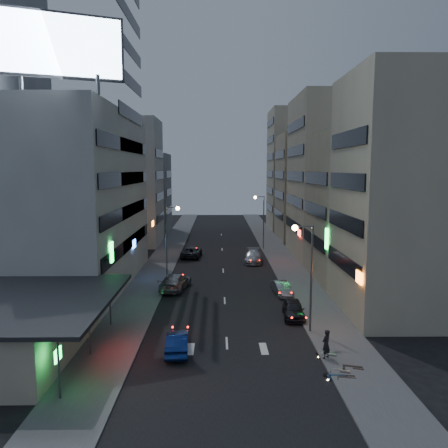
{
  "coord_description": "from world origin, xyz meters",
  "views": [
    {
      "loc": [
        -0.6,
        -25.41,
        12.19
      ],
      "look_at": [
        -0.02,
        17.31,
        6.78
      ],
      "focal_mm": 35.0,
      "sensor_mm": 36.0,
      "label": 1
    }
  ],
  "objects_px": {
    "scooter_silver_a": "(351,363)",
    "parked_car_right_far": "(253,256)",
    "parked_car_left": "(192,252)",
    "road_car_blue": "(177,342)",
    "parked_car_right_near": "(293,309)",
    "road_car_silver": "(175,282)",
    "scooter_blue": "(346,366)",
    "person": "(326,344)",
    "scooter_black_a": "(355,367)",
    "parked_car_right_mid": "(282,288)",
    "scooter_silver_b": "(337,347)",
    "scooter_black_b": "(363,358)"
  },
  "relations": [
    {
      "from": "scooter_silver_a",
      "to": "parked_car_right_far",
      "type": "bearing_deg",
      "value": 27.83
    },
    {
      "from": "parked_car_left",
      "to": "parked_car_right_far",
      "type": "relative_size",
      "value": 1.0
    },
    {
      "from": "parked_car_right_far",
      "to": "road_car_blue",
      "type": "xyz_separation_m",
      "value": [
        -7.37,
        -28.19,
        -0.09
      ]
    },
    {
      "from": "parked_car_right_near",
      "to": "parked_car_right_far",
      "type": "height_order",
      "value": "parked_car_right_far"
    },
    {
      "from": "road_car_silver",
      "to": "scooter_blue",
      "type": "bearing_deg",
      "value": 132.41
    },
    {
      "from": "person",
      "to": "scooter_black_a",
      "type": "xyz_separation_m",
      "value": [
        1.14,
        -2.37,
        -0.45
      ]
    },
    {
      "from": "parked_car_right_mid",
      "to": "parked_car_right_far",
      "type": "bearing_deg",
      "value": 88.61
    },
    {
      "from": "scooter_silver_a",
      "to": "road_car_silver",
      "type": "bearing_deg",
      "value": 55.64
    },
    {
      "from": "scooter_silver_b",
      "to": "scooter_blue",
      "type": "bearing_deg",
      "value": -170.4
    },
    {
      "from": "parked_car_right_near",
      "to": "scooter_black_a",
      "type": "bearing_deg",
      "value": -75.56
    },
    {
      "from": "road_car_blue",
      "to": "scooter_silver_a",
      "type": "bearing_deg",
      "value": 160.53
    },
    {
      "from": "parked_car_right_near",
      "to": "parked_car_right_mid",
      "type": "bearing_deg",
      "value": 94.43
    },
    {
      "from": "person",
      "to": "scooter_blue",
      "type": "xyz_separation_m",
      "value": [
        0.62,
        -2.22,
        -0.45
      ]
    },
    {
      "from": "scooter_blue",
      "to": "road_car_blue",
      "type": "bearing_deg",
      "value": 73.3
    },
    {
      "from": "parked_car_left",
      "to": "scooter_black_b",
      "type": "height_order",
      "value": "parked_car_left"
    },
    {
      "from": "person",
      "to": "scooter_black_a",
      "type": "relative_size",
      "value": 1.18
    },
    {
      "from": "scooter_blue",
      "to": "scooter_silver_b",
      "type": "distance_m",
      "value": 2.85
    },
    {
      "from": "parked_car_left",
      "to": "scooter_black_a",
      "type": "xyz_separation_m",
      "value": [
        11.74,
        -35.33,
        -0.14
      ]
    },
    {
      "from": "road_car_blue",
      "to": "person",
      "type": "height_order",
      "value": "person"
    },
    {
      "from": "parked_car_left",
      "to": "road_car_silver",
      "type": "height_order",
      "value": "road_car_silver"
    },
    {
      "from": "scooter_black_a",
      "to": "road_car_blue",
      "type": "bearing_deg",
      "value": 78.85
    },
    {
      "from": "parked_car_right_far",
      "to": "road_car_blue",
      "type": "bearing_deg",
      "value": -98.77
    },
    {
      "from": "parked_car_right_far",
      "to": "person",
      "type": "xyz_separation_m",
      "value": [
        2.28,
        -29.51,
        0.28
      ]
    },
    {
      "from": "parked_car_right_mid",
      "to": "parked_car_left",
      "type": "bearing_deg",
      "value": 110.87
    },
    {
      "from": "parked_car_right_mid",
      "to": "person",
      "type": "bearing_deg",
      "value": -94.71
    },
    {
      "from": "parked_car_right_far",
      "to": "road_car_silver",
      "type": "height_order",
      "value": "road_car_silver"
    },
    {
      "from": "parked_car_left",
      "to": "scooter_black_b",
      "type": "xyz_separation_m",
      "value": [
        12.59,
        -34.22,
        -0.08
      ]
    },
    {
      "from": "scooter_silver_b",
      "to": "parked_car_right_near",
      "type": "bearing_deg",
      "value": 26.07
    },
    {
      "from": "scooter_black_a",
      "to": "scooter_silver_a",
      "type": "bearing_deg",
      "value": 15.48
    },
    {
      "from": "scooter_black_a",
      "to": "scooter_blue",
      "type": "xyz_separation_m",
      "value": [
        -0.52,
        0.15,
        0.01
      ]
    },
    {
      "from": "person",
      "to": "scooter_blue",
      "type": "bearing_deg",
      "value": 64.35
    },
    {
      "from": "parked_car_left",
      "to": "road_car_blue",
      "type": "height_order",
      "value": "parked_car_left"
    },
    {
      "from": "scooter_black_b",
      "to": "scooter_silver_b",
      "type": "relative_size",
      "value": 1.09
    },
    {
      "from": "scooter_black_a",
      "to": "scooter_blue",
      "type": "relative_size",
      "value": 0.98
    },
    {
      "from": "road_car_blue",
      "to": "road_car_silver",
      "type": "distance_m",
      "value": 15.32
    },
    {
      "from": "road_car_blue",
      "to": "scooter_silver_b",
      "type": "bearing_deg",
      "value": 172.84
    },
    {
      "from": "parked_car_right_far",
      "to": "scooter_black_a",
      "type": "xyz_separation_m",
      "value": [
        3.42,
        -31.87,
        -0.17
      ]
    },
    {
      "from": "scooter_black_b",
      "to": "parked_car_right_mid",
      "type": "bearing_deg",
      "value": 24.59
    },
    {
      "from": "road_car_blue",
      "to": "road_car_silver",
      "type": "height_order",
      "value": "road_car_silver"
    },
    {
      "from": "road_car_silver",
      "to": "scooter_silver_b",
      "type": "xyz_separation_m",
      "value": [
        12.11,
        -15.93,
        -0.2
      ]
    },
    {
      "from": "scooter_black_a",
      "to": "scooter_silver_b",
      "type": "relative_size",
      "value": 0.98
    },
    {
      "from": "road_car_silver",
      "to": "person",
      "type": "xyz_separation_m",
      "value": [
        11.26,
        -16.55,
        0.25
      ]
    },
    {
      "from": "parked_car_right_near",
      "to": "scooter_black_b",
      "type": "bearing_deg",
      "value": -69.44
    },
    {
      "from": "scooter_black_b",
      "to": "scooter_black_a",
      "type": "bearing_deg",
      "value": 157.53
    },
    {
      "from": "parked_car_right_near",
      "to": "road_car_silver",
      "type": "distance_m",
      "value": 13.54
    },
    {
      "from": "scooter_silver_a",
      "to": "scooter_black_b",
      "type": "bearing_deg",
      "value": -38.91
    },
    {
      "from": "parked_car_right_far",
      "to": "scooter_black_b",
      "type": "distance_m",
      "value": 31.05
    },
    {
      "from": "parked_car_left",
      "to": "scooter_black_a",
      "type": "bearing_deg",
      "value": 112.83
    },
    {
      "from": "parked_car_right_near",
      "to": "person",
      "type": "xyz_separation_m",
      "value": [
        0.7,
        -8.07,
        0.35
      ]
    },
    {
      "from": "parked_car_left",
      "to": "parked_car_right_far",
      "type": "height_order",
      "value": "parked_car_right_far"
    }
  ]
}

